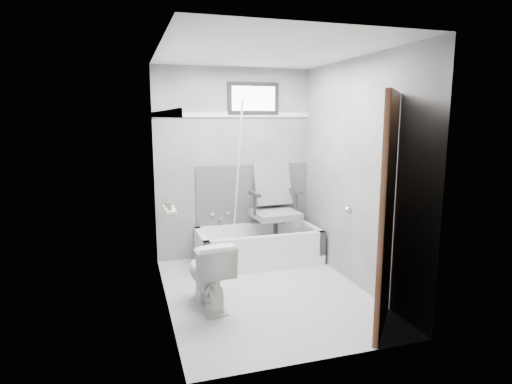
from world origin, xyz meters
name	(u,v)px	position (x,y,z in m)	size (l,w,h in m)	color
floor	(266,293)	(0.00, 0.00, 0.00)	(2.60, 2.60, 0.00)	silver
ceiling	(267,51)	(0.00, 0.00, 2.40)	(2.60, 2.60, 0.00)	silver
wall_back	(234,164)	(0.00, 1.30, 1.20)	(2.00, 0.02, 2.40)	slate
wall_front	(325,203)	(0.00, -1.30, 1.20)	(2.00, 0.02, 2.40)	slate
wall_left	(163,182)	(-1.00, 0.00, 1.20)	(0.02, 2.60, 2.40)	slate
wall_right	(356,174)	(1.00, 0.00, 1.20)	(0.02, 2.60, 2.40)	slate
bathtub	(258,246)	(0.21, 0.93, 0.21)	(1.50, 0.70, 0.42)	white
office_chair	(276,208)	(0.45, 0.96, 0.67)	(0.64, 0.64, 1.10)	slate
toilet	(209,273)	(-0.62, -0.14, 0.33)	(0.38, 0.67, 0.66)	white
door	(437,220)	(0.98, -1.28, 1.00)	(0.78, 0.78, 2.00)	#522E1E
window	(253,99)	(0.25, 1.29, 2.02)	(0.66, 0.04, 0.40)	black
backerboard	(253,194)	(0.25, 1.29, 0.80)	(1.50, 0.02, 0.78)	#4C4C4F
trim_back	(234,115)	(0.00, 1.29, 1.82)	(2.00, 0.02, 0.06)	white
trim_left	(162,114)	(-0.99, 0.00, 1.82)	(0.02, 2.60, 0.06)	white
pole	(237,178)	(-0.02, 1.06, 1.05)	(0.02, 0.02, 1.95)	white
shelf	(170,210)	(-0.93, 0.19, 0.90)	(0.10, 0.32, 0.03)	white
soap_bottle_a	(169,205)	(-0.94, 0.11, 0.97)	(0.04, 0.04, 0.09)	#96714B
soap_bottle_b	(168,202)	(-0.94, 0.25, 0.96)	(0.07, 0.07, 0.09)	slate
faucet	(220,215)	(-0.20, 1.27, 0.55)	(0.26, 0.10, 0.16)	silver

